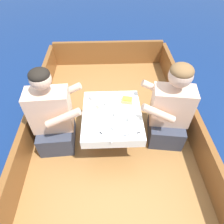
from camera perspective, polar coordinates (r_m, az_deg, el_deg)
The scene contains 23 objects.
ground_plane at distance 2.62m, azimuth 0.01°, elevation -12.11°, with size 60.00×60.00×0.00m, color navy.
boat_deck at distance 2.48m, azimuth 0.01°, elevation -9.98°, with size 1.88×3.27×0.35m, color #9E6B38.
gunwale_port at distance 2.36m, azimuth -22.67°, elevation -5.25°, with size 0.06×3.27×0.34m, color brown.
gunwale_starboard at distance 2.40m, azimuth 22.24°, elevation -3.95°, with size 0.06×3.27×0.34m, color brown.
bow_coaming at distance 3.44m, azimuth -1.07°, elevation 16.54°, with size 1.76×0.06×0.39m, color brown.
cockpit_table at distance 2.06m, azimuth -0.00°, elevation -1.33°, with size 0.60×0.70×0.41m.
person_port at distance 2.11m, azimuth -16.50°, elevation -1.74°, with size 0.54×0.46×0.96m.
person_starboard at distance 2.16m, azimuth 16.11°, elevation 0.20°, with size 0.56×0.50×0.95m.
plate_sandwich at distance 2.15m, azimuth 4.33°, elevation 2.88°, with size 0.19×0.19×0.01m.
plate_bread at distance 1.98m, azimuth -4.24°, elevation -1.79°, with size 0.20×0.20×0.01m.
sandwich at distance 2.13m, azimuth 4.37°, elevation 3.42°, with size 0.13×0.11×0.05m.
bowl_port_near at distance 2.10m, azimuth -0.22°, elevation 2.56°, with size 0.14×0.14×0.04m.
bowl_starboard_near at distance 1.88m, azimuth 2.03°, elevation -4.38°, with size 0.13×0.13×0.04m.
coffee_cup_port at distance 1.99m, azimuth 1.54°, elevation -0.48°, with size 0.10×0.07×0.05m.
coffee_cup_starboard at distance 1.94m, azimuth 5.82°, elevation -2.05°, with size 0.10×0.07×0.06m.
coffee_cup_center at distance 2.18m, azimuth -5.24°, elevation 4.26°, with size 0.10×0.07×0.05m.
tin_can at distance 2.07m, azimuth -3.52°, elevation 1.82°, with size 0.07×0.07×0.05m.
utensil_knife_port at distance 1.84m, azimuth 2.62°, elevation -6.90°, with size 0.17×0.05×0.00m.
utensil_fork_port at distance 1.86m, azimuth 6.05°, elevation -6.29°, with size 0.17×0.05×0.00m.
utensil_fork_starboard at distance 1.84m, azimuth -2.23°, elevation -6.87°, with size 0.13×0.14×0.00m.
utensil_spoon_starboard at distance 2.23m, azimuth 1.25°, elevation 4.95°, with size 0.04×0.17×0.01m.
utensil_spoon_port at distance 2.05m, azimuth 4.32°, elevation 0.17°, with size 0.11×0.15×0.01m.
utensil_spoon_center at distance 2.14m, azimuth -6.75°, elevation 2.44°, with size 0.04×0.17×0.01m.
Camera 1 is at (-0.05, -1.39, 2.23)m, focal length 32.00 mm.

